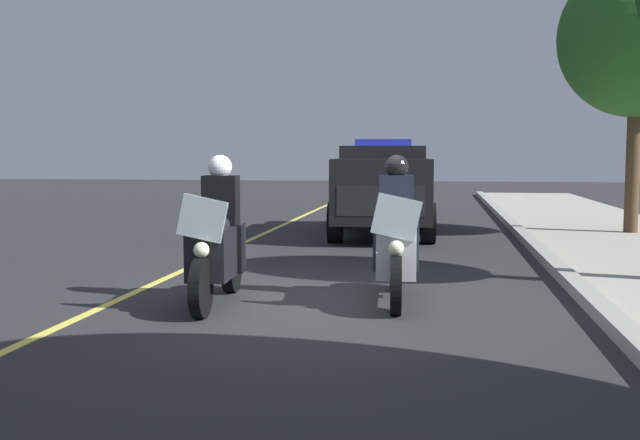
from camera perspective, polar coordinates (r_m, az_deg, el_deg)
The scene contains 7 objects.
ground_plane at distance 8.75m, azimuth -0.82°, elevation -6.33°, with size 80.00×80.00×0.00m, color #28282B.
curb_strip at distance 8.79m, azimuth 20.38°, elevation -6.11°, with size 48.00×0.24×0.15m, color #9E9B93.
lane_stripe_center at distance 9.40m, azimuth -14.67°, elevation -5.68°, with size 48.00×0.12×0.01m, color #E0D14C.
police_motorcycle_lead_left at distance 8.66m, azimuth -7.85°, elevation -1.81°, with size 2.14×0.60×1.72m.
police_motorcycle_lead_right at distance 8.78m, azimuth 5.82°, elevation -1.70°, with size 2.14×0.60×1.72m.
police_suv at distance 16.05m, azimuth 4.82°, elevation 2.67°, with size 5.01×2.31×2.05m.
tree_far_back at distance 17.00m, azimuth 23.11°, elevation 12.69°, with size 3.19×3.19×5.66m.
Camera 1 is at (8.45, 1.46, 1.73)m, focal length 41.86 mm.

